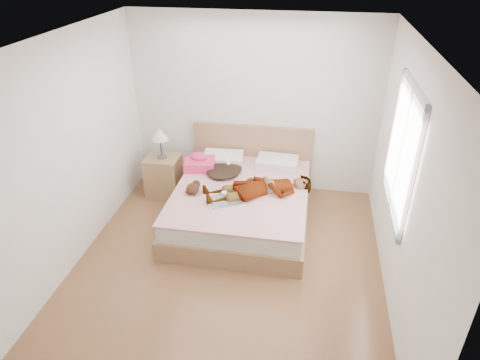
{
  "coord_description": "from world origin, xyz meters",
  "views": [
    {
      "loc": [
        0.83,
        -3.86,
        3.4
      ],
      "look_at": [
        0.0,
        0.85,
        0.7
      ],
      "focal_mm": 32.0,
      "sensor_mm": 36.0,
      "label": 1
    }
  ],
  "objects_px": {
    "woman": "(260,185)",
    "towel": "(199,162)",
    "phone": "(228,162)",
    "bed": "(242,200)",
    "plush_toy": "(193,188)",
    "nightstand": "(164,172)",
    "coffee_mug": "(224,195)",
    "magazine": "(225,201)"
  },
  "relations": [
    {
      "from": "woman",
      "to": "plush_toy",
      "type": "bearing_deg",
      "value": -102.34
    },
    {
      "from": "woman",
      "to": "nightstand",
      "type": "relative_size",
      "value": 1.38
    },
    {
      "from": "towel",
      "to": "phone",
      "type": "bearing_deg",
      "value": -13.67
    },
    {
      "from": "phone",
      "to": "magazine",
      "type": "bearing_deg",
      "value": -106.36
    },
    {
      "from": "bed",
      "to": "magazine",
      "type": "distance_m",
      "value": 0.52
    },
    {
      "from": "woman",
      "to": "plush_toy",
      "type": "distance_m",
      "value": 0.87
    },
    {
      "from": "towel",
      "to": "plush_toy",
      "type": "distance_m",
      "value": 0.69
    },
    {
      "from": "woman",
      "to": "magazine",
      "type": "distance_m",
      "value": 0.52
    },
    {
      "from": "bed",
      "to": "magazine",
      "type": "height_order",
      "value": "bed"
    },
    {
      "from": "woman",
      "to": "phone",
      "type": "height_order",
      "value": "phone"
    },
    {
      "from": "towel",
      "to": "plush_toy",
      "type": "height_order",
      "value": "towel"
    },
    {
      "from": "woman",
      "to": "bed",
      "type": "xyz_separation_m",
      "value": [
        -0.25,
        0.12,
        -0.34
      ]
    },
    {
      "from": "bed",
      "to": "woman",
      "type": "bearing_deg",
      "value": -25.23
    },
    {
      "from": "magazine",
      "to": "plush_toy",
      "type": "bearing_deg",
      "value": 163.05
    },
    {
      "from": "magazine",
      "to": "coffee_mug",
      "type": "relative_size",
      "value": 5.09
    },
    {
      "from": "woman",
      "to": "magazine",
      "type": "xyz_separation_m",
      "value": [
        -0.4,
        -0.31,
        -0.09
      ]
    },
    {
      "from": "magazine",
      "to": "phone",
      "type": "bearing_deg",
      "value": 97.73
    },
    {
      "from": "bed",
      "to": "magazine",
      "type": "bearing_deg",
      "value": -109.82
    },
    {
      "from": "magazine",
      "to": "nightstand",
      "type": "bearing_deg",
      "value": 141.86
    },
    {
      "from": "phone",
      "to": "nightstand",
      "type": "xyz_separation_m",
      "value": [
        -1.03,
        0.17,
        -0.36
      ]
    },
    {
      "from": "bed",
      "to": "plush_toy",
      "type": "xyz_separation_m",
      "value": [
        -0.6,
        -0.29,
        0.31
      ]
    },
    {
      "from": "nightstand",
      "to": "woman",
      "type": "bearing_deg",
      "value": -20.49
    },
    {
      "from": "coffee_mug",
      "to": "nightstand",
      "type": "relative_size",
      "value": 0.1
    },
    {
      "from": "bed",
      "to": "nightstand",
      "type": "relative_size",
      "value": 1.96
    },
    {
      "from": "nightstand",
      "to": "coffee_mug",
      "type": "bearing_deg",
      "value": -35.81
    },
    {
      "from": "woman",
      "to": "phone",
      "type": "relative_size",
      "value": 14.05
    },
    {
      "from": "towel",
      "to": "coffee_mug",
      "type": "bearing_deg",
      "value": -54.71
    },
    {
      "from": "phone",
      "to": "nightstand",
      "type": "relative_size",
      "value": 0.1
    },
    {
      "from": "phone",
      "to": "coffee_mug",
      "type": "distance_m",
      "value": 0.65
    },
    {
      "from": "plush_toy",
      "to": "nightstand",
      "type": "xyz_separation_m",
      "value": [
        -0.68,
        0.75,
        -0.23
      ]
    },
    {
      "from": "plush_toy",
      "to": "woman",
      "type": "bearing_deg",
      "value": 11.75
    },
    {
      "from": "towel",
      "to": "plush_toy",
      "type": "xyz_separation_m",
      "value": [
        0.09,
        -0.68,
        -0.02
      ]
    },
    {
      "from": "woman",
      "to": "magazine",
      "type": "relative_size",
      "value": 2.67
    },
    {
      "from": "towel",
      "to": "coffee_mug",
      "type": "xyz_separation_m",
      "value": [
        0.52,
        -0.73,
        -0.05
      ]
    },
    {
      "from": "bed",
      "to": "towel",
      "type": "bearing_deg",
      "value": 150.62
    },
    {
      "from": "magazine",
      "to": "woman",
      "type": "bearing_deg",
      "value": 37.68
    },
    {
      "from": "nightstand",
      "to": "towel",
      "type": "bearing_deg",
      "value": -6.14
    },
    {
      "from": "phone",
      "to": "coffee_mug",
      "type": "xyz_separation_m",
      "value": [
        0.08,
        -0.63,
        -0.16
      ]
    },
    {
      "from": "phone",
      "to": "towel",
      "type": "xyz_separation_m",
      "value": [
        -0.44,
        0.11,
        -0.11
      ]
    },
    {
      "from": "phone",
      "to": "woman",
      "type": "bearing_deg",
      "value": -62.75
    },
    {
      "from": "bed",
      "to": "coffee_mug",
      "type": "relative_size",
      "value": 19.23
    },
    {
      "from": "woman",
      "to": "towel",
      "type": "relative_size",
      "value": 3.08
    }
  ]
}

